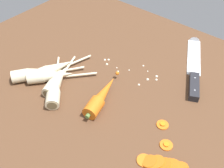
# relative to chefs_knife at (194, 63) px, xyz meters

# --- Properties ---
(ground_plane) EXTENTS (1.20, 0.90, 0.04)m
(ground_plane) POSITION_rel_chefs_knife_xyz_m (-0.14, -0.24, -0.03)
(ground_plane) COLOR brown
(chefs_knife) EXTENTS (0.19, 0.33, 0.04)m
(chefs_knife) POSITION_rel_chefs_knife_xyz_m (0.00, 0.00, 0.00)
(chefs_knife) COLOR silver
(chefs_knife) RESTS_ON ground_plane
(whole_carrot) EXTENTS (0.08, 0.20, 0.04)m
(whole_carrot) POSITION_rel_chefs_knife_xyz_m (-0.13, -0.33, 0.01)
(whole_carrot) COLOR orange
(whole_carrot) RESTS_ON ground_plane
(parsnip_front) EXTENTS (0.16, 0.18, 0.04)m
(parsnip_front) POSITION_rel_chefs_knife_xyz_m (-0.31, -0.36, 0.01)
(parsnip_front) COLOR beige
(parsnip_front) RESTS_ON ground_plane
(parsnip_mid_left) EXTENTS (0.15, 0.20, 0.04)m
(parsnip_mid_left) POSITION_rel_chefs_knife_xyz_m (-0.36, -0.38, 0.01)
(parsnip_mid_left) COLOR beige
(parsnip_mid_left) RESTS_ON ground_plane
(parsnip_mid_right) EXTENTS (0.18, 0.18, 0.04)m
(parsnip_mid_right) POSITION_rel_chefs_knife_xyz_m (-0.26, -0.39, 0.01)
(parsnip_mid_right) COLOR beige
(parsnip_mid_right) RESTS_ON ground_plane
(parsnip_back) EXTENTS (0.08, 0.21, 0.04)m
(parsnip_back) POSITION_rel_chefs_knife_xyz_m (-0.33, -0.33, 0.01)
(parsnip_back) COLOR beige
(parsnip_back) RESTS_ON ground_plane
(parsnip_outer) EXTENTS (0.10, 0.19, 0.04)m
(parsnip_outer) POSITION_rel_chefs_knife_xyz_m (-0.28, -0.36, 0.01)
(parsnip_outer) COLOR beige
(parsnip_outer) RESTS_ON ground_plane
(carrot_slice_stack) EXTENTS (0.12, 0.06, 0.04)m
(carrot_slice_stack) POSITION_rel_chefs_knife_xyz_m (0.12, -0.40, 0.01)
(carrot_slice_stack) COLOR orange
(carrot_slice_stack) RESTS_ON ground_plane
(carrot_slice_stray_near) EXTENTS (0.03, 0.03, 0.01)m
(carrot_slice_stray_near) POSITION_rel_chefs_knife_xyz_m (0.06, -0.29, -0.00)
(carrot_slice_stray_near) COLOR orange
(carrot_slice_stray_near) RESTS_ON ground_plane
(carrot_slice_stray_mid) EXTENTS (0.03, 0.03, 0.01)m
(carrot_slice_stray_mid) POSITION_rel_chefs_knife_xyz_m (0.10, -0.34, -0.00)
(carrot_slice_stray_mid) COLOR orange
(carrot_slice_stray_mid) RESTS_ON ground_plane
(mince_crumbs) EXTENTS (0.20, 0.09, 0.01)m
(mince_crumbs) POSITION_rel_chefs_knife_xyz_m (-0.14, -0.17, -0.00)
(mince_crumbs) COLOR silver
(mince_crumbs) RESTS_ON ground_plane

